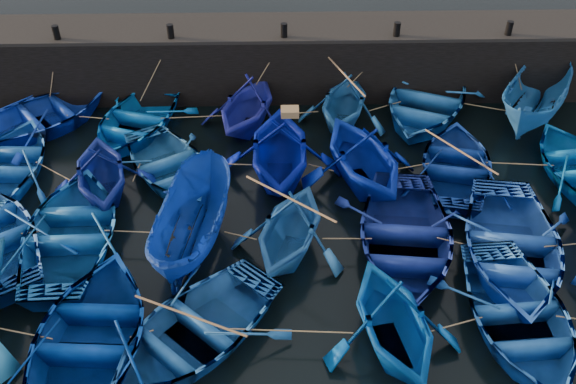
{
  "coord_description": "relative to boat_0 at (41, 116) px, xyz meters",
  "views": [
    {
      "loc": [
        -0.32,
        -11.56,
        12.64
      ],
      "look_at": [
        0.0,
        3.2,
        0.7
      ],
      "focal_mm": 40.0,
      "sensor_mm": 36.0,
      "label": 1
    }
  ],
  "objects": [
    {
      "name": "boat_5",
      "position": [
        17.45,
        -0.06,
        0.45
      ],
      "size": [
        4.37,
        5.35,
        1.98
      ],
      "primitive_type": "imported",
      "rotation": [
        0.0,
        0.0,
        -0.56
      ],
      "color": "#216099",
      "rests_on": "ground"
    },
    {
      "name": "boat_22",
      "position": [
        6.22,
        -9.61,
        -0.02
      ],
      "size": [
        5.96,
        6.04,
        1.03
      ],
      "primitive_type": "imported",
      "rotation": [
        0.0,
        0.0,
        -0.75
      ],
      "color": "#17518F",
      "rests_on": "ground"
    },
    {
      "name": "boat_23",
      "position": [
        10.95,
        -9.8,
        0.48
      ],
      "size": [
        4.03,
        4.45,
        2.03
      ],
      "primitive_type": "imported",
      "rotation": [
        0.0,
        0.0,
        0.2
      ],
      "color": "#0248A0",
      "rests_on": "ground"
    },
    {
      "name": "ground",
      "position": [
        8.62,
        -7.86,
        -0.54
      ],
      "size": [
        120.0,
        120.0,
        0.0
      ],
      "primitive_type": "plane",
      "color": "black",
      "rests_on": "ground"
    },
    {
      "name": "boat_17",
      "position": [
        11.79,
        -6.57,
        0.04
      ],
      "size": [
        4.56,
        5.95,
        1.15
      ],
      "primitive_type": "imported",
      "rotation": [
        0.0,
        0.0,
        -0.11
      ],
      "color": "navy",
      "rests_on": "ground"
    },
    {
      "name": "bollard_4",
      "position": [
        16.62,
        1.74,
        2.33
      ],
      "size": [
        0.24,
        0.24,
        0.5
      ],
      "primitive_type": "cylinder",
      "color": "black",
      "rests_on": "quay_top"
    },
    {
      "name": "mooring_ropes",
      "position": [
        9.02,
        -2.77,
        0.34
      ],
      "size": [
        17.49,
        11.71,
        2.1
      ],
      "color": "tan",
      "rests_on": "ground"
    },
    {
      "name": "boat_1",
      "position": [
        3.35,
        -0.28,
        -0.04
      ],
      "size": [
        4.79,
        5.66,
        1.0
      ],
      "primitive_type": "imported",
      "rotation": [
        0.0,
        0.0,
        -0.32
      ],
      "color": "blue",
      "rests_on": "ground"
    },
    {
      "name": "boat_16",
      "position": [
        8.62,
        -6.53,
        0.45
      ],
      "size": [
        4.28,
        4.6,
        1.97
      ],
      "primitive_type": "imported",
      "rotation": [
        0.0,
        0.0,
        -0.33
      ],
      "color": "#2163B3",
      "rests_on": "ground"
    },
    {
      "name": "bollard_0",
      "position": [
        0.62,
        1.74,
        2.33
      ],
      "size": [
        0.24,
        0.24,
        0.5
      ],
      "primitive_type": "cylinder",
      "color": "black",
      "rests_on": "quay_top"
    },
    {
      "name": "boat_3",
      "position": [
        10.69,
        0.05,
        0.43
      ],
      "size": [
        4.08,
        4.43,
        1.94
      ],
      "primitive_type": "imported",
      "rotation": [
        0.0,
        0.0,
        -0.28
      ],
      "color": "#1E5F9F",
      "rests_on": "ground"
    },
    {
      "name": "boat_18",
      "position": [
        14.64,
        -6.99,
        0.04
      ],
      "size": [
        4.76,
        6.09,
        1.15
      ],
      "primitive_type": "imported",
      "rotation": [
        0.0,
        0.0,
        -0.15
      ],
      "color": "#1947A2",
      "rests_on": "ground"
    },
    {
      "name": "boat_0",
      "position": [
        0.0,
        0.0,
        0.0
      ],
      "size": [
        6.35,
        6.13,
        1.07
      ],
      "primitive_type": "imported",
      "rotation": [
        0.0,
        0.0,
        2.25
      ],
      "color": "#0C2D97",
      "rests_on": "ground"
    },
    {
      "name": "boat_6",
      "position": [
        -0.27,
        -2.78,
        -0.03
      ],
      "size": [
        3.75,
        5.05,
        1.01
      ],
      "primitive_type": "imported",
      "rotation": [
        0.0,
        0.0,
        3.09
      ],
      "color": "#1552A4",
      "rests_on": "ground"
    },
    {
      "name": "boat_10",
      "position": [
        10.98,
        -3.45,
        0.62
      ],
      "size": [
        4.98,
        5.37,
        2.31
      ],
      "primitive_type": "imported",
      "rotation": [
        0.0,
        0.0,
        3.46
      ],
      "color": "#021C90",
      "rests_on": "ground"
    },
    {
      "name": "boat_24",
      "position": [
        14.11,
        -9.39,
        -0.01
      ],
      "size": [
        3.94,
        5.27,
        1.04
      ],
      "primitive_type": "imported",
      "rotation": [
        0.0,
        0.0,
        0.07
      ],
      "color": "#17519E",
      "rests_on": "ground"
    },
    {
      "name": "bollard_2",
      "position": [
        8.62,
        1.74,
        2.33
      ],
      "size": [
        0.24,
        0.24,
        0.5
      ],
      "primitive_type": "cylinder",
      "color": "black",
      "rests_on": "quay_top"
    },
    {
      "name": "boat_7",
      "position": [
        2.97,
        -3.85,
        0.44
      ],
      "size": [
        4.05,
        4.41,
        1.95
      ],
      "primitive_type": "imported",
      "rotation": [
        0.0,
        0.0,
        3.4
      ],
      "color": "navy",
      "rests_on": "ground"
    },
    {
      "name": "loose_oars",
      "position": [
        9.9,
        -4.8,
        0.97
      ],
      "size": [
        10.1,
        11.74,
        1.05
      ],
      "color": "#99724C",
      "rests_on": "ground"
    },
    {
      "name": "boat_8",
      "position": [
        4.85,
        -2.95,
        -0.06
      ],
      "size": [
        5.13,
        5.59,
        0.95
      ],
      "primitive_type": "imported",
      "rotation": [
        0.0,
        0.0,
        0.53
      ],
      "color": "#20629D",
      "rests_on": "ground"
    },
    {
      "name": "boat_14",
      "position": [
        2.56,
        -6.07,
        0.02
      ],
      "size": [
        4.07,
        5.55,
        1.12
      ],
      "primitive_type": "imported",
      "rotation": [
        0.0,
        0.0,
        3.18
      ],
      "color": "#105299",
      "rests_on": "ground"
    },
    {
      "name": "boat_2",
      "position": [
        7.28,
        -0.15,
        0.47
      ],
      "size": [
        4.4,
        4.71,
        2.01
      ],
      "primitive_type": "imported",
      "rotation": [
        0.0,
        0.0,
        -0.35
      ],
      "color": "#1D2499",
      "rests_on": "ground"
    },
    {
      "name": "boat_15",
      "position": [
        5.92,
        -6.2,
        0.37
      ],
      "size": [
        2.59,
        4.94,
        1.82
      ],
      "primitive_type": "imported",
      "rotation": [
        0.0,
        0.0,
        2.96
      ],
      "color": "navy",
      "rests_on": "ground"
    },
    {
      "name": "wooden_crate",
      "position": [
        8.71,
        -3.08,
        1.96
      ],
      "size": [
        0.54,
        0.44,
        0.21
      ],
      "primitive_type": "cube",
      "color": "olive",
      "rests_on": "boat_9"
    },
    {
      "name": "boat_9",
      "position": [
        8.41,
        -3.08,
        0.66
      ],
      "size": [
        3.96,
        4.58,
        2.39
      ],
      "primitive_type": "imported",
      "rotation": [
        0.0,
        0.0,
        3.13
      ],
      "color": "#000E86",
      "rests_on": "ground"
    },
    {
      "name": "bollard_3",
      "position": [
        12.62,
        1.74,
        2.33
      ],
      "size": [
        0.24,
        0.24,
        0.5
      ],
      "primitive_type": "cylinder",
      "color": "black",
      "rests_on": "quay_top"
    },
    {
      "name": "boat_4",
      "position": [
        13.73,
        0.66,
        0.06
      ],
      "size": [
        6.08,
        6.91,
        1.19
      ],
      "primitive_type": "imported",
      "rotation": [
        0.0,
        0.0,
        -0.42
      ],
      "color": "#1A589F",
      "rests_on": "ground"
    },
    {
      "name": "quay_wall",
      "position": [
        8.62,
        2.64,
        0.71
      ],
      "size": [
        26.0,
        2.5,
        2.5
      ],
      "primitive_type": "cube",
      "color": "black",
      "rests_on": "ground"
    },
    {
      "name": "quay_top",
      "position": [
        8.62,
        2.64,
        2.02
      ],
      "size": [
        26.0,
        2.5,
        0.12
      ],
      "primitive_type": "cube",
      "color": "black",
      "rests_on": "quay_wall"
    },
    {
      "name": "bollard_1",
      "position": [
        4.62,
        1.74,
        2.33
      ],
      "size": [
        0.24,
        0.24,
        0.5
      ],
      "primitive_type": "cylinder",
      "color": "black",
      "rests_on": "quay_top"
    },
    {
      "name": "boat_21",
      "position": [
        3.89,
        -9.82,
        0.03
      ],
      "size": [
        4.22,
        5.67,
        1.13
      ],
      "primitive_type": "imported",
      "rotation": [
        0.0,
        0.0,
        3.08
      ],
      "color": "navy",
      "rests_on": "ground"
    },
    {
      "name": "boat_11",
      "position": [
        14.06,
        -3.12,
        -0.05
      ],
      "size": [
        4.32,
        5.34,
        0.98
      ],
      "primitive_type": "imported",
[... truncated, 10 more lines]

